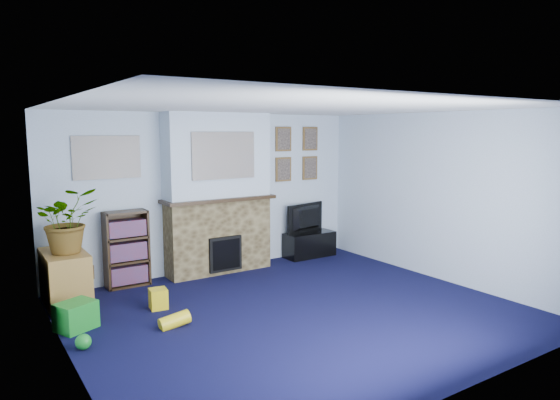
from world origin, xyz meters
TOP-DOWN VIEW (x-y plane):
  - floor at (0.00, 0.00)m, footprint 5.00×4.50m
  - ceiling at (0.00, 0.00)m, footprint 5.00×4.50m
  - wall_back at (0.00, 2.25)m, footprint 5.00×0.04m
  - wall_front at (0.00, -2.25)m, footprint 5.00×0.04m
  - wall_left at (-2.50, 0.00)m, footprint 0.04×4.50m
  - wall_right at (2.50, 0.00)m, footprint 0.04×4.50m
  - chimney_breast at (0.00, 2.05)m, footprint 1.72×0.50m
  - collage_main at (0.00, 1.84)m, footprint 1.00×0.03m
  - collage_left at (-1.55, 2.23)m, footprint 0.90×0.03m
  - portrait_tl at (1.30, 2.23)m, footprint 0.30×0.03m
  - portrait_tr at (1.85, 2.23)m, footprint 0.30×0.03m
  - portrait_bl at (1.30, 2.23)m, footprint 0.30×0.03m
  - portrait_br at (1.85, 2.23)m, footprint 0.30×0.03m
  - tv_stand at (1.71, 2.03)m, footprint 0.89×0.37m
  - television at (1.71, 2.05)m, footprint 0.85×0.29m
  - bookshelf at (-1.38, 2.11)m, footprint 0.58×0.28m
  - sideboard at (-2.24, 1.75)m, footprint 0.48×0.86m
  - potted_plant at (-2.19, 1.70)m, footprint 0.76×0.67m
  - mantel_clock at (-0.10, 2.00)m, footprint 0.10×0.06m
  - mantel_candle at (0.29, 2.00)m, footprint 0.05×0.05m
  - mantel_teddy at (-0.49, 2.00)m, footprint 0.12×0.12m
  - mantel_can at (0.66, 2.00)m, footprint 0.06×0.06m
  - green_crate at (-2.30, 0.87)m, footprint 0.47×0.43m
  - toy_ball at (-2.35, 0.30)m, footprint 0.16×0.16m
  - toy_block at (-1.34, 1.00)m, footprint 0.22×0.22m
  - toy_tube at (-1.39, 0.35)m, footprint 0.35×0.16m

SIDE VIEW (x-z plane):
  - floor at x=0.00m, z-range -0.01..0.01m
  - toy_tube at x=-1.39m, z-range -0.03..0.17m
  - toy_ball at x=-2.35m, z-range 0.01..0.17m
  - toy_block at x=-1.34m, z-range -0.01..0.23m
  - green_crate at x=-2.30m, z-range -0.01..0.29m
  - tv_stand at x=1.71m, z-range 0.02..0.43m
  - sideboard at x=-2.24m, z-range 0.02..0.68m
  - bookshelf at x=-1.38m, z-range -0.02..1.03m
  - television at x=1.71m, z-range 0.42..0.91m
  - potted_plant at x=-2.19m, z-range 0.67..1.46m
  - chimney_breast at x=0.00m, z-range -0.02..2.38m
  - wall_back at x=0.00m, z-range 0.00..2.40m
  - wall_front at x=0.00m, z-range 0.00..2.40m
  - wall_left at x=-2.50m, z-range 0.00..2.40m
  - wall_right at x=2.50m, z-range 0.00..2.40m
  - mantel_can at x=0.66m, z-range 1.15..1.27m
  - mantel_teddy at x=-0.49m, z-range 1.16..1.27m
  - mantel_clock at x=-0.10m, z-range 1.15..1.29m
  - mantel_candle at x=0.29m, z-range 1.15..1.31m
  - portrait_bl at x=1.30m, z-range 1.30..1.70m
  - portrait_br at x=1.85m, z-range 1.30..1.70m
  - collage_left at x=-1.55m, z-range 1.49..2.07m
  - collage_main at x=0.00m, z-range 1.44..2.12m
  - portrait_tl at x=1.30m, z-range 1.80..2.20m
  - portrait_tr at x=1.85m, z-range 1.80..2.20m
  - ceiling at x=0.00m, z-range 2.40..2.40m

